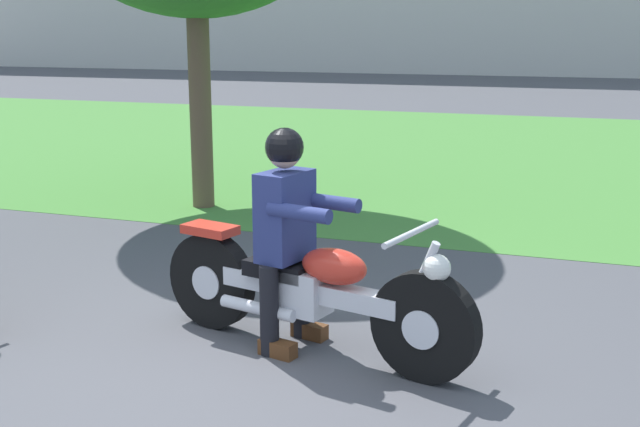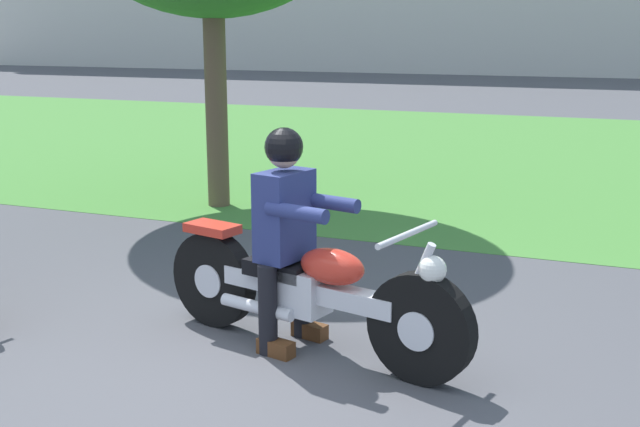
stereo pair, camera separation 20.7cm
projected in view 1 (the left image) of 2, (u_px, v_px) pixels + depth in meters
The scene contains 4 objects.
ground at pixel (183, 391), 4.48m from camera, with size 120.00×120.00×0.00m, color #4C4C51.
grass_verge at pixel (461, 152), 13.14m from camera, with size 60.00×12.00×0.01m, color #478438.
motorcycle_lead at pixel (310, 291), 4.95m from camera, with size 2.21×0.81×0.89m.
rider_lead at pixel (288, 222), 4.94m from camera, with size 0.62×0.55×1.41m.
Camera 1 is at (2.10, -3.65, 1.99)m, focal length 44.61 mm.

